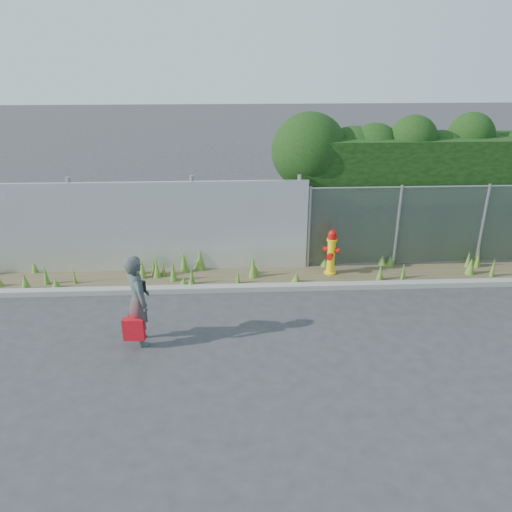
{
  "coord_description": "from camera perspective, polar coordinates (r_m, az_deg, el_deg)",
  "views": [
    {
      "loc": [
        -0.76,
        -8.17,
        5.07
      ],
      "look_at": [
        -0.3,
        1.4,
        1.0
      ],
      "focal_mm": 35.0,
      "sensor_mm": 36.0,
      "label": 1
    }
  ],
  "objects": [
    {
      "name": "ground",
      "position": [
        9.64,
        2.21,
        -8.72
      ],
      "size": [
        80.0,
        80.0,
        0.0
      ],
      "primitive_type": "plane",
      "color": "#323134",
      "rests_on": "ground"
    },
    {
      "name": "chainlink_fence",
      "position": [
        12.89,
        20.31,
        3.29
      ],
      "size": [
        6.5,
        0.07,
        2.05
      ],
      "color": "gray",
      "rests_on": "ground"
    },
    {
      "name": "red_tote_bag",
      "position": [
        9.23,
        -13.8,
        -8.13
      ],
      "size": [
        0.38,
        0.14,
        0.5
      ],
      "rotation": [
        0.0,
        0.0,
        -0.06
      ],
      "color": "#B50A22"
    },
    {
      "name": "fire_hydrant",
      "position": [
        11.87,
        8.6,
        0.39
      ],
      "size": [
        0.38,
        0.34,
        1.15
      ],
      "rotation": [
        0.0,
        0.0,
        -0.37
      ],
      "color": "yellow",
      "rests_on": "ground"
    },
    {
      "name": "weed_strip",
      "position": [
        11.75,
        -3.84,
        -1.82
      ],
      "size": [
        16.0,
        1.36,
        0.54
      ],
      "color": "#4D422C",
      "rests_on": "ground"
    },
    {
      "name": "hedge",
      "position": [
        13.48,
        18.37,
        8.41
      ],
      "size": [
        8.0,
        2.04,
        3.6
      ],
      "color": "black",
      "rests_on": "ground"
    },
    {
      "name": "curb",
      "position": [
        11.18,
        1.44,
        -3.61
      ],
      "size": [
        16.0,
        0.22,
        0.12
      ],
      "primitive_type": "cube",
      "color": "gray",
      "rests_on": "ground"
    },
    {
      "name": "woman",
      "position": [
        9.18,
        -13.33,
        -4.95
      ],
      "size": [
        0.64,
        0.74,
        1.72
      ],
      "primitive_type": "imported",
      "rotation": [
        0.0,
        0.0,
        2.01
      ],
      "color": "#10655F",
      "rests_on": "ground"
    },
    {
      "name": "corrugated_fence",
      "position": [
        12.11,
        -14.46,
        3.15
      ],
      "size": [
        8.5,
        0.21,
        2.3
      ],
      "color": "silver",
      "rests_on": "ground"
    },
    {
      "name": "black_shoulder_bag",
      "position": [
        9.18,
        -13.3,
        -3.3
      ],
      "size": [
        0.25,
        0.1,
        0.19
      ],
      "rotation": [
        0.0,
        0.0,
        -0.42
      ],
      "color": "black"
    }
  ]
}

